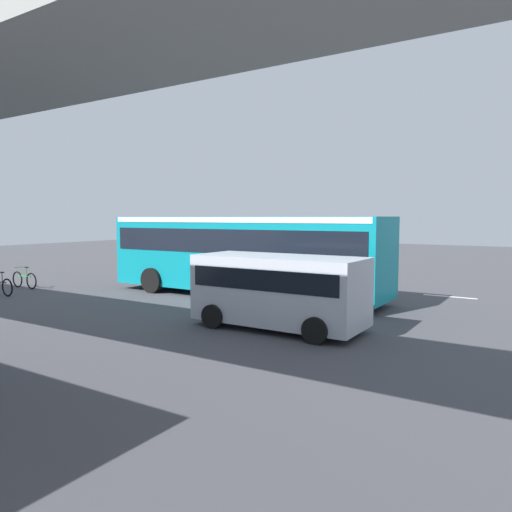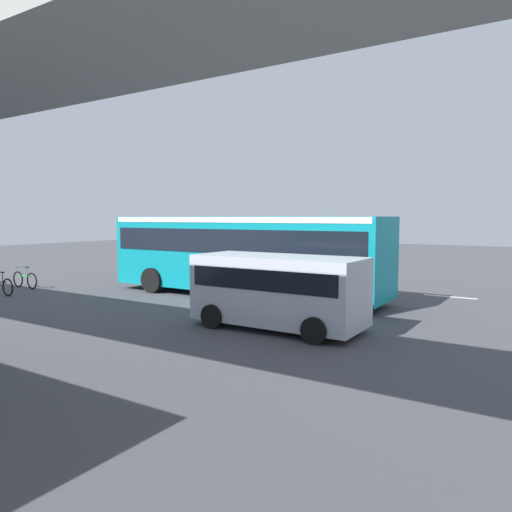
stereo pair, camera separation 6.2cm
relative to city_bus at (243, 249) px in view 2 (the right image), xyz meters
The scene contains 12 objects.
ground 2.34m from the city_bus, 41.46° to the right, with size 80.00×80.00×0.00m, color #424247.
city_bus is the anchor object (origin of this frame).
parked_van 5.63m from the city_bus, 134.27° to the left, with size 4.80×2.17×2.05m.
bicycle_black 9.87m from the city_bus, 30.95° to the left, with size 1.77×0.44×0.96m.
bicycle_green 10.04m from the city_bus, 19.84° to the left, with size 1.77×0.44×0.96m.
pedestrian 9.84m from the city_bus, 17.37° to the right, with size 0.38×0.38×1.79m.
traffic_sign 3.86m from the city_bus, 76.23° to the right, with size 0.08×0.60×2.80m.
lane_dash_leftmost 8.38m from the city_bus, 148.41° to the right, with size 2.00×0.20×0.01m, color silver.
lane_dash_left 5.53m from the city_bus, 124.66° to the right, with size 2.00×0.20×0.01m, color silver.
lane_dash_centre 4.79m from the city_bus, 76.32° to the right, with size 2.00×0.20×0.01m, color silver.
lane_dash_right 6.87m from the city_bus, 40.32° to the right, with size 2.00×0.20×0.01m, color silver.
lane_dash_rightmost 10.18m from the city_bus, 25.32° to the right, with size 2.00×0.20×0.01m, color silver.
Camera 2 is at (-11.53, 16.44, 3.13)m, focal length 33.51 mm.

